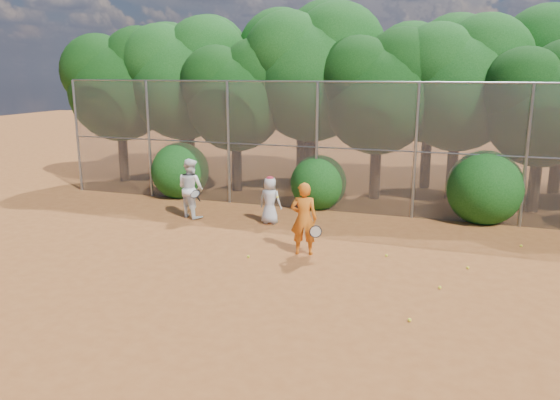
% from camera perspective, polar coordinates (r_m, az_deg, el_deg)
% --- Properties ---
extents(ground, '(80.00, 80.00, 0.00)m').
position_cam_1_polar(ground, '(11.70, 0.65, -8.32)').
color(ground, brown).
rests_on(ground, ground).
extents(fence_back, '(20.05, 0.09, 4.03)m').
position_cam_1_polar(fence_back, '(16.85, 6.75, 5.54)').
color(fence_back, gray).
rests_on(fence_back, ground).
extents(tree_0, '(4.38, 3.81, 6.00)m').
position_cam_1_polar(tree_0, '(22.42, -16.36, 11.85)').
color(tree_0, black).
rests_on(tree_0, ground).
extents(tree_1, '(4.64, 4.03, 6.35)m').
position_cam_1_polar(tree_1, '(21.52, -10.02, 12.76)').
color(tree_1, black).
rests_on(tree_1, ground).
extents(tree_2, '(3.99, 3.47, 5.47)m').
position_cam_1_polar(tree_2, '(19.80, -4.50, 11.20)').
color(tree_2, black).
rests_on(tree_2, ground).
extents(tree_3, '(4.89, 4.26, 6.70)m').
position_cam_1_polar(tree_3, '(19.90, 3.49, 13.56)').
color(tree_3, black).
rests_on(tree_3, ground).
extents(tree_4, '(4.19, 3.64, 5.73)m').
position_cam_1_polar(tree_4, '(18.79, 10.44, 11.44)').
color(tree_4, black).
rests_on(tree_4, ground).
extents(tree_5, '(4.51, 3.92, 6.17)m').
position_cam_1_polar(tree_5, '(19.37, 18.35, 11.90)').
color(tree_5, black).
rests_on(tree_5, ground).
extents(tree_6, '(3.86, 3.36, 5.29)m').
position_cam_1_polar(tree_6, '(18.50, 25.98, 9.40)').
color(tree_6, black).
rests_on(tree_6, ground).
extents(tree_9, '(4.83, 4.20, 6.62)m').
position_cam_1_polar(tree_9, '(24.02, -9.46, 13.24)').
color(tree_9, black).
rests_on(tree_9, ground).
extents(tree_10, '(5.15, 4.48, 7.06)m').
position_cam_1_polar(tree_10, '(22.29, 2.53, 14.15)').
color(tree_10, black).
rests_on(tree_10, ground).
extents(tree_11, '(4.64, 4.03, 6.35)m').
position_cam_1_polar(tree_11, '(21.01, 15.68, 12.46)').
color(tree_11, black).
rests_on(tree_11, ground).
extents(bush_0, '(2.00, 2.00, 2.00)m').
position_cam_1_polar(bush_0, '(19.39, -10.39, 3.29)').
color(bush_0, '#114412').
rests_on(bush_0, ground).
extents(bush_1, '(1.80, 1.80, 1.80)m').
position_cam_1_polar(bush_1, '(17.54, 4.05, 2.08)').
color(bush_1, '#114412').
rests_on(bush_1, ground).
extents(bush_2, '(2.20, 2.20, 2.20)m').
position_cam_1_polar(bush_2, '(16.94, 20.62, 1.54)').
color(bush_2, '#114412').
rests_on(bush_2, ground).
extents(player_yellow, '(0.85, 0.55, 1.76)m').
position_cam_1_polar(player_yellow, '(13.03, 2.51, -1.96)').
color(player_yellow, orange).
rests_on(player_yellow, ground).
extents(player_teen, '(0.70, 0.49, 1.39)m').
position_cam_1_polar(player_teen, '(15.69, -1.04, -0.01)').
color(player_teen, silver).
rests_on(player_teen, ground).
extents(player_white, '(1.06, 0.95, 1.79)m').
position_cam_1_polar(player_white, '(16.54, -9.31, 1.23)').
color(player_white, white).
rests_on(player_white, ground).
extents(ball_0, '(0.07, 0.07, 0.07)m').
position_cam_1_polar(ball_0, '(12.97, 19.03, -6.71)').
color(ball_0, yellow).
rests_on(ball_0, ground).
extents(ball_1, '(0.07, 0.07, 0.07)m').
position_cam_1_polar(ball_1, '(13.30, 11.06, -5.71)').
color(ball_1, yellow).
rests_on(ball_1, ground).
extents(ball_2, '(0.07, 0.07, 0.07)m').
position_cam_1_polar(ball_2, '(10.12, 13.39, -12.10)').
color(ball_2, yellow).
rests_on(ball_2, ground).
extents(ball_3, '(0.07, 0.07, 0.07)m').
position_cam_1_polar(ball_3, '(11.68, 16.36, -8.76)').
color(ball_3, yellow).
rests_on(ball_3, ground).
extents(ball_4, '(0.07, 0.07, 0.07)m').
position_cam_1_polar(ball_4, '(13.00, -3.32, -5.93)').
color(ball_4, yellow).
rests_on(ball_4, ground).
extents(ball_5, '(0.07, 0.07, 0.07)m').
position_cam_1_polar(ball_5, '(15.03, 23.89, -4.39)').
color(ball_5, yellow).
rests_on(ball_5, ground).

